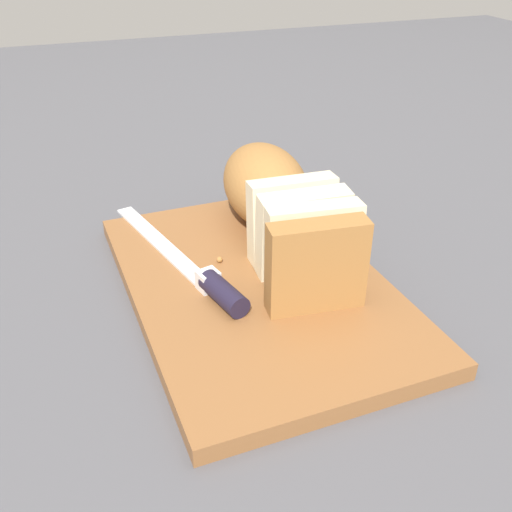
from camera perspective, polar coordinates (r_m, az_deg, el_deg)
ground_plane at (r=0.67m, az=0.00°, el=-3.60°), size 3.00×3.00×0.00m
cutting_board at (r=0.66m, az=0.00°, el=-2.93°), size 0.42×0.28×0.02m
bread_loaf at (r=0.72m, az=2.19°, el=4.96°), size 0.31×0.13×0.10m
bread_knife at (r=0.64m, az=-4.84°, el=-2.16°), size 0.29×0.09×0.02m
crumb_near_knife at (r=0.73m, az=2.66°, el=1.71°), size 0.01×0.01×0.01m
crumb_near_loaf at (r=0.69m, az=-3.49°, el=-0.34°), size 0.01×0.01×0.01m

